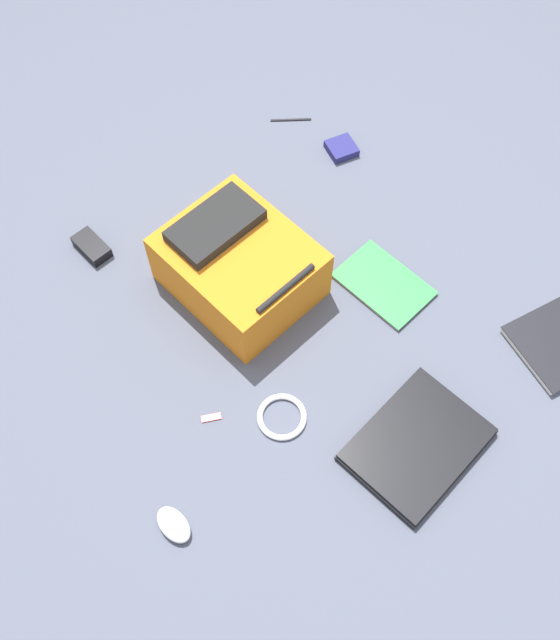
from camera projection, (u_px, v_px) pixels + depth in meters
ground_plane at (298, 322)px, 2.00m from camera, size 3.99×3.99×0.00m
backpack at (239, 265)px, 1.98m from camera, size 0.35×0.41×0.21m
laptop at (417, 444)px, 1.81m from camera, size 0.36×0.29×0.03m
book_blue at (384, 284)px, 2.05m from camera, size 0.19×0.27×0.01m
book_manual at (557, 344)px, 1.95m from camera, size 0.25×0.26×0.02m
computer_mouse at (174, 525)px, 1.71m from camera, size 0.07×0.10×0.04m
cable_coil at (282, 417)px, 1.86m from camera, size 0.13×0.13×0.02m
power_brick at (92, 247)px, 2.10m from camera, size 0.07×0.12×0.03m
pen_black at (291, 119)px, 2.36m from camera, size 0.11×0.09×0.01m
earbud_pouch at (342, 148)px, 2.29m from camera, size 0.10×0.10×0.03m
usb_stick at (211, 417)px, 1.86m from camera, size 0.05×0.04×0.01m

